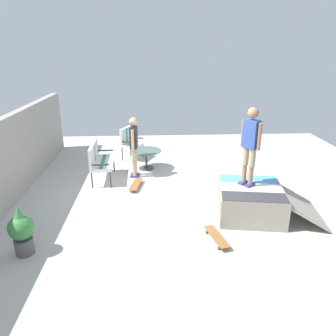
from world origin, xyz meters
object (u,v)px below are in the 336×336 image
object	(u,v)px
person_skater	(250,141)
skateboard_by_bench	(136,184)
skate_ramp	(252,201)
patio_bench	(98,158)
skateboard_spare	(217,237)
patio_chair_near_house	(129,140)
patio_table	(146,156)
person_watching	(134,143)
potted_plant	(21,230)

from	to	relation	value
person_skater	skateboard_by_bench	distance (m)	3.21
skate_ramp	skateboard_by_bench	size ratio (longest dim) A/B	2.84
patio_bench	skateboard_spare	world-z (taller)	patio_bench
patio_chair_near_house	person_skater	bearing A→B (deg)	-143.89
patio_chair_near_house	patio_bench	bearing A→B (deg)	157.57
patio_table	patio_bench	bearing A→B (deg)	121.09
patio_bench	person_watching	world-z (taller)	person_watching
person_watching	potted_plant	distance (m)	3.99
patio_chair_near_house	potted_plant	xyz separation A→B (m)	(-5.10, 1.53, -0.15)
skateboard_by_bench	person_skater	bearing A→B (deg)	-120.05
patio_bench	potted_plant	xyz separation A→B (m)	(-3.35, 0.81, -0.15)
skateboard_by_bench	skateboard_spare	xyz separation A→B (m)	(-2.53, -1.62, 0.00)
patio_bench	person_skater	size ratio (longest dim) A/B	0.76
patio_bench	skateboard_by_bench	distance (m)	1.29
person_skater	skateboard_by_bench	bearing A→B (deg)	59.95
skate_ramp	patio_chair_near_house	world-z (taller)	patio_chair_near_house
patio_table	person_skater	world-z (taller)	person_skater
patio_table	person_skater	xyz separation A→B (m)	(-2.78, -2.19, 1.20)
skate_ramp	person_watching	xyz separation A→B (m)	(2.34, 2.61, 0.65)
skateboard_spare	patio_chair_near_house	bearing A→B (deg)	21.38
patio_bench	person_watching	bearing A→B (deg)	-78.66
patio_table	skateboard_spare	bearing A→B (deg)	-160.76
skateboard_by_bench	potted_plant	world-z (taller)	potted_plant
patio_bench	skateboard_by_bench	xyz separation A→B (m)	(-0.60, -1.01, -0.53)
potted_plant	person_watching	bearing A→B (deg)	-26.53
skate_ramp	patio_table	size ratio (longest dim) A/B	2.60
person_skater	skateboard_by_bench	size ratio (longest dim) A/B	2.02
patio_bench	skateboard_by_bench	world-z (taller)	patio_bench
skate_ramp	skateboard_by_bench	xyz separation A→B (m)	(1.56, 2.55, -0.23)
patio_bench	person_watching	size ratio (longest dim) A/B	0.76
skateboard_spare	potted_plant	size ratio (longest dim) A/B	0.90
person_skater	patio_table	bearing A→B (deg)	38.28
patio_table	potted_plant	size ratio (longest dim) A/B	0.98
person_skater	skateboard_by_bench	xyz separation A→B (m)	(1.42, 2.45, -1.52)
skate_ramp	patio_table	xyz separation A→B (m)	(2.92, 2.29, 0.09)
person_watching	skateboard_spare	bearing A→B (deg)	-153.26
skate_ramp	skateboard_spare	distance (m)	1.37
potted_plant	skateboard_by_bench	bearing A→B (deg)	-33.53
potted_plant	person_skater	bearing A→B (deg)	-72.60
skate_ramp	patio_bench	bearing A→B (deg)	58.84
skateboard_by_bench	patio_bench	bearing A→B (deg)	59.48
patio_chair_near_house	skate_ramp	bearing A→B (deg)	-143.91
patio_chair_near_house	person_watching	bearing A→B (deg)	-171.41
patio_chair_near_house	patio_table	distance (m)	1.14
skate_ramp	patio_table	distance (m)	3.71
skate_ramp	person_skater	distance (m)	1.30
patio_bench	patio_table	distance (m)	1.50
skate_ramp	skateboard_by_bench	world-z (taller)	skate_ramp
patio_table	skateboard_spare	distance (m)	4.14
skate_ramp	potted_plant	world-z (taller)	potted_plant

